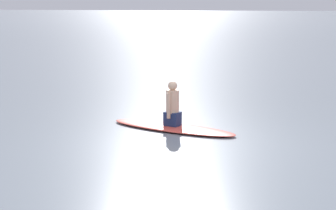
{
  "coord_description": "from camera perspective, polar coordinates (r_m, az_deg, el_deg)",
  "views": [
    {
      "loc": [
        9.75,
        2.38,
        2.71
      ],
      "look_at": [
        -0.61,
        -0.5,
        0.59
      ],
      "focal_mm": 55.18,
      "sensor_mm": 36.0,
      "label": 1
    }
  ],
  "objects": [
    {
      "name": "ground_plane",
      "position": [
        10.4,
        1.75,
        -3.98
      ],
      "size": [
        400.0,
        400.0,
        0.0
      ],
      "primitive_type": "plane",
      "color": "gray"
    },
    {
      "name": "surfboard",
      "position": [
        11.33,
        0.5,
        -2.48
      ],
      "size": [
        1.5,
        3.09,
        0.09
      ],
      "primitive_type": "ellipsoid",
      "rotation": [
        0.0,
        0.0,
        -1.82
      ],
      "color": "#D84C3F",
      "rests_on": "ground"
    },
    {
      "name": "person_paddler",
      "position": [
        11.23,
        0.51,
        -0.06
      ],
      "size": [
        0.43,
        0.38,
        0.98
      ],
      "rotation": [
        0.0,
        0.0,
        -1.82
      ],
      "color": "navy",
      "rests_on": "surfboard"
    }
  ]
}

